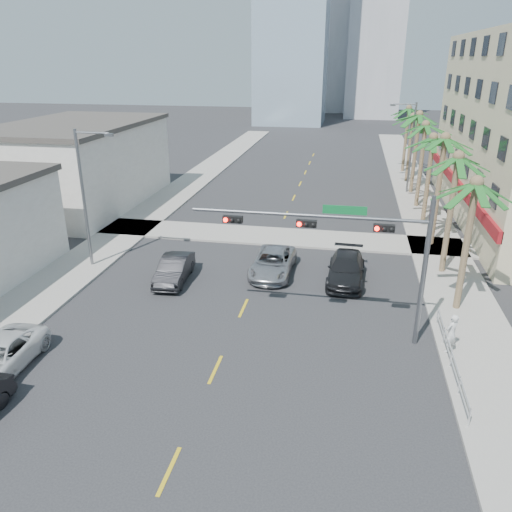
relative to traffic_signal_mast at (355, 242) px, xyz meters
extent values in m
plane|color=#262628|center=(-5.78, -7.95, -5.06)|extent=(260.00, 260.00, 0.00)
cube|color=gray|center=(6.22, 12.05, -4.99)|extent=(4.00, 120.00, 0.15)
cube|color=gray|center=(-17.78, 12.05, -4.99)|extent=(4.00, 120.00, 0.15)
cube|color=gray|center=(-5.78, 14.05, -4.99)|extent=(80.00, 4.00, 0.15)
cube|color=maroon|center=(8.62, 22.05, -2.06)|extent=(0.30, 28.00, 0.80)
cube|color=beige|center=(-25.28, 20.05, -1.46)|extent=(11.00, 18.00, 7.20)
cube|color=#ADADB2|center=(-8.78, 117.05, 15.94)|extent=(16.00, 16.00, 42.00)
cylinder|color=slate|center=(3.22, 0.05, -1.46)|extent=(0.24, 0.24, 7.20)
cylinder|color=slate|center=(-2.28, 0.05, 1.14)|extent=(11.00, 0.16, 0.16)
cube|color=#0C662D|center=(-0.58, 0.05, 1.49)|extent=(2.00, 0.05, 0.40)
cube|color=black|center=(1.22, -0.10, 0.79)|extent=(0.95, 0.28, 0.32)
sphere|color=#FF0C05|center=(0.90, -0.26, 0.79)|extent=(0.22, 0.22, 0.22)
cube|color=black|center=(-2.28, -0.10, 0.79)|extent=(0.95, 0.28, 0.32)
sphere|color=#FF0C05|center=(-2.60, -0.26, 0.79)|extent=(0.22, 0.22, 0.22)
cube|color=black|center=(-5.78, -0.10, 0.79)|extent=(0.95, 0.28, 0.32)
sphere|color=#FF0C05|center=(-6.10, -0.26, 0.79)|extent=(0.22, 0.22, 0.22)
cylinder|color=brown|center=(5.82, 4.05, -1.46)|extent=(0.36, 0.36, 7.20)
cylinder|color=brown|center=(5.82, 9.25, -1.28)|extent=(0.36, 0.36, 7.56)
cylinder|color=brown|center=(5.82, 14.45, -1.10)|extent=(0.36, 0.36, 7.92)
cylinder|color=brown|center=(5.82, 19.65, -1.46)|extent=(0.36, 0.36, 7.20)
cylinder|color=brown|center=(5.82, 24.85, -1.28)|extent=(0.36, 0.36, 7.56)
cylinder|color=brown|center=(5.82, 30.05, -1.10)|extent=(0.36, 0.36, 7.92)
cylinder|color=brown|center=(5.82, 35.25, -1.46)|extent=(0.36, 0.36, 7.20)
cylinder|color=brown|center=(5.82, 40.45, -1.28)|extent=(0.36, 0.36, 7.56)
cylinder|color=slate|center=(-16.98, 6.05, -0.56)|extent=(0.20, 0.20, 9.00)
cylinder|color=slate|center=(-15.88, 6.05, 3.74)|extent=(2.20, 0.12, 0.12)
cube|color=slate|center=(-14.78, 6.05, 3.64)|extent=(0.50, 0.25, 0.18)
cylinder|color=slate|center=(5.42, 30.05, -0.56)|extent=(0.20, 0.20, 9.00)
cylinder|color=slate|center=(4.32, 30.05, 3.74)|extent=(2.20, 0.12, 0.12)
cube|color=slate|center=(3.22, 30.05, 3.64)|extent=(0.50, 0.25, 0.18)
cylinder|color=silver|center=(4.52, -1.95, -4.51)|extent=(0.08, 8.00, 0.08)
cylinder|color=silver|center=(4.52, -1.95, -4.16)|extent=(0.08, 8.00, 0.08)
cylinder|color=silver|center=(4.52, -5.95, -4.56)|extent=(0.08, 0.08, 1.00)
cylinder|color=silver|center=(4.52, -3.95, -4.56)|extent=(0.08, 0.08, 1.00)
cylinder|color=silver|center=(4.52, -1.95, -4.56)|extent=(0.08, 0.08, 1.00)
cylinder|color=silver|center=(4.52, 0.05, -4.56)|extent=(0.08, 0.08, 1.00)
cylinder|color=silver|center=(4.52, 2.05, -4.56)|extent=(0.08, 0.08, 1.00)
imported|color=black|center=(-10.78, 4.87, -4.29)|extent=(1.97, 4.77, 1.54)
imported|color=#A9A9AD|center=(-4.93, 7.09, -4.30)|extent=(2.61, 5.51, 1.52)
imported|color=black|center=(-0.28, 6.85, -4.27)|extent=(2.39, 5.50, 1.57)
imported|color=silver|center=(4.66, -0.69, -3.94)|extent=(0.84, 0.82, 1.94)
camera|label=1|loc=(-0.48, -22.14, 7.92)|focal=35.00mm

